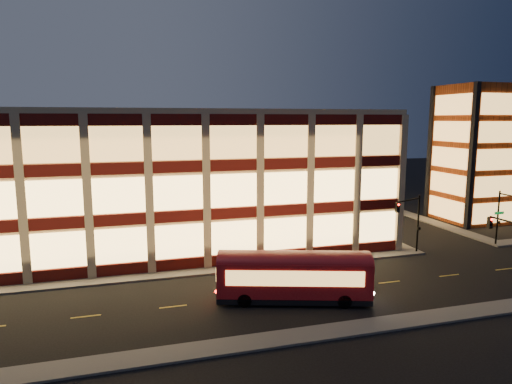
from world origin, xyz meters
name	(u,v)px	position (x,y,z in m)	size (l,w,h in m)	color
ground	(189,277)	(0.00, 0.00, 0.00)	(200.00, 200.00, 0.00)	black
sidewalk_office_south	(153,276)	(-3.00, 1.00, 0.07)	(54.00, 2.00, 0.15)	#514F4C
sidewalk_office_east	(340,219)	(23.00, 17.00, 0.07)	(2.00, 30.00, 0.15)	#514F4C
sidewalk_tower_west	(410,215)	(34.00, 17.00, 0.07)	(2.00, 30.00, 0.15)	#514F4C
sidewalk_near	(220,347)	(0.00, -13.00, 0.07)	(100.00, 2.00, 0.15)	#514F4C
office_building	(142,173)	(-2.91, 16.91, 7.25)	(50.45, 30.45, 14.50)	tan
stair_tower	(475,154)	(39.95, 11.95, 8.99)	(8.60, 8.60, 18.00)	#8C3814
traffic_signal_far	(411,215)	(22.21, 0.24, 4.11)	(3.79, 1.87, 6.00)	black
traffic_signal_right	(509,211)	(33.50, -0.62, 4.10)	(1.20, 4.37, 6.00)	black
trolley_bus	(294,274)	(6.84, -7.44, 2.13)	(11.64, 6.18, 3.84)	#9A080E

